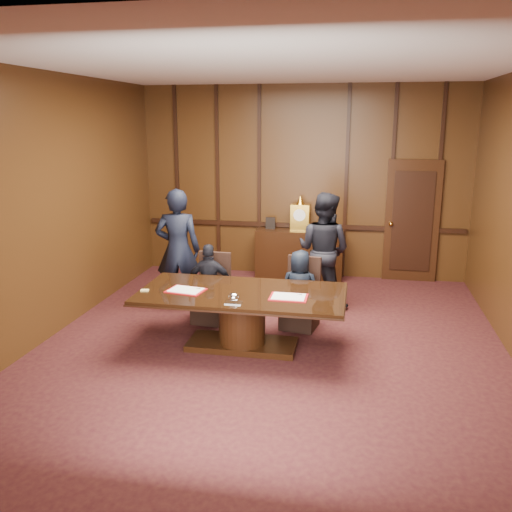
{
  "coord_description": "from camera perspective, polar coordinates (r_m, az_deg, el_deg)",
  "views": [
    {
      "loc": [
        1.05,
        -6.49,
        2.88
      ],
      "look_at": [
        -0.31,
        0.62,
        1.05
      ],
      "focal_mm": 38.0,
      "sensor_mm": 36.0,
      "label": 1
    }
  ],
  "objects": [
    {
      "name": "room",
      "position": [
        6.79,
        2.4,
        4.38
      ],
      "size": [
        7.0,
        7.04,
        3.5
      ],
      "color": "black",
      "rests_on": "ground"
    },
    {
      "name": "sideboard",
      "position": [
        10.09,
        4.59,
        0.41
      ],
      "size": [
        1.6,
        0.45,
        1.54
      ],
      "color": "black",
      "rests_on": "ground"
    },
    {
      "name": "conference_table",
      "position": [
        6.96,
        -1.48,
        -5.72
      ],
      "size": [
        2.62,
        1.32,
        0.76
      ],
      "color": "black",
      "rests_on": "ground"
    },
    {
      "name": "folder_left",
      "position": [
        6.96,
        -7.39,
        -3.6
      ],
      "size": [
        0.51,
        0.4,
        0.02
      ],
      "rotation": [
        0.0,
        0.0,
        -0.17
      ],
      "color": "#A80F14",
      "rests_on": "conference_table"
    },
    {
      "name": "folder_right",
      "position": [
        6.65,
        3.45,
        -4.33
      ],
      "size": [
        0.46,
        0.33,
        0.02
      ],
      "rotation": [
        0.0,
        0.0,
        -0.0
      ],
      "color": "#A80F14",
      "rests_on": "conference_table"
    },
    {
      "name": "inkstand",
      "position": [
        6.44,
        -2.36,
        -4.51
      ],
      "size": [
        0.2,
        0.14,
        0.12
      ],
      "color": "white",
      "rests_on": "conference_table"
    },
    {
      "name": "notepad",
      "position": [
        7.05,
        -11.64,
        -3.56
      ],
      "size": [
        0.11,
        0.09,
        0.01
      ],
      "primitive_type": "cube",
      "rotation": [
        0.0,
        0.0,
        0.18
      ],
      "color": "#DFBF6D",
      "rests_on": "conference_table"
    },
    {
      "name": "chair_left",
      "position": [
        7.98,
        -4.69,
        -4.77
      ],
      "size": [
        0.51,
        0.51,
        0.99
      ],
      "rotation": [
        0.0,
        0.0,
        -0.07
      ],
      "color": "black",
      "rests_on": "ground"
    },
    {
      "name": "chair_right",
      "position": [
        7.75,
        4.67,
        -5.36
      ],
      "size": [
        0.55,
        0.55,
        0.99
      ],
      "rotation": [
        0.0,
        0.0,
        -0.17
      ],
      "color": "black",
      "rests_on": "ground"
    },
    {
      "name": "signatory_left",
      "position": [
        7.82,
        -4.9,
        -2.94
      ],
      "size": [
        0.71,
        0.37,
        1.17
      ],
      "primitive_type": "imported",
      "rotation": [
        0.0,
        0.0,
        3.27
      ],
      "color": "black",
      "rests_on": "ground"
    },
    {
      "name": "signatory_right",
      "position": [
        7.59,
        4.62,
        -3.59
      ],
      "size": [
        0.58,
        0.4,
        1.14
      ],
      "primitive_type": "imported",
      "rotation": [
        0.0,
        0.0,
        3.06
      ],
      "color": "black",
      "rests_on": "ground"
    },
    {
      "name": "witness_left",
      "position": [
        8.37,
        -8.22,
        0.65
      ],
      "size": [
        0.76,
        0.57,
        1.88
      ],
      "primitive_type": "imported",
      "rotation": [
        0.0,
        0.0,
        3.32
      ],
      "color": "black",
      "rests_on": "ground"
    },
    {
      "name": "witness_right",
      "position": [
        8.47,
        7.11,
        0.6
      ],
      "size": [
        1.08,
        0.97,
        1.81
      ],
      "primitive_type": "imported",
      "rotation": [
        0.0,
        0.0,
        2.74
      ],
      "color": "black",
      "rests_on": "ground"
    }
  ]
}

